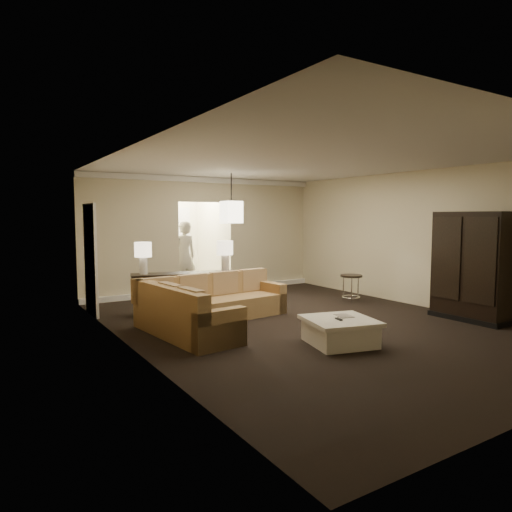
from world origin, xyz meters
TOP-DOWN VIEW (x-y plane):
  - ground at (0.00, 0.00)m, footprint 8.00×8.00m
  - wall_back at (0.00, 4.00)m, footprint 6.00×0.04m
  - wall_left at (-3.00, 0.00)m, footprint 0.04×8.00m
  - wall_right at (3.00, 0.00)m, footprint 0.04×8.00m
  - ceiling at (0.00, 0.00)m, footprint 6.00×8.00m
  - crown_molding at (0.00, 3.95)m, footprint 6.00×0.10m
  - baseboard at (0.00, 3.95)m, footprint 6.00×0.10m
  - side_door at (-2.97, 2.80)m, footprint 0.05×0.90m
  - foyer at (0.00, 5.34)m, footprint 1.44×2.02m
  - sectional_sofa at (-1.48, 0.86)m, footprint 2.83×2.38m
  - coffee_table at (-0.37, -1.20)m, footprint 1.14×1.14m
  - console_table at (-1.40, 2.00)m, footprint 2.08×0.94m
  - armoire at (2.69, -1.26)m, footprint 0.58×1.35m
  - drink_table at (2.11, 1.15)m, footprint 0.47×0.47m
  - table_lamp_left at (-2.16, 2.19)m, footprint 0.31×0.31m
  - table_lamp_right at (-0.64, 1.81)m, footprint 0.31×0.31m
  - pendant_light at (0.00, 2.70)m, footprint 0.38×0.38m
  - person at (-0.45, 4.30)m, footprint 0.73×0.51m

SIDE VIEW (x-z plane):
  - ground at x=0.00m, z-range 0.00..0.00m
  - baseboard at x=0.00m, z-range 0.00..0.12m
  - coffee_table at x=-0.37m, z-range 0.00..0.39m
  - sectional_sofa at x=-1.48m, z-range -0.08..0.74m
  - drink_table at x=2.11m, z-range 0.13..0.72m
  - console_table at x=-1.40m, z-range 0.07..0.86m
  - armoire at x=2.69m, z-range -0.04..1.90m
  - person at x=-0.45m, z-range 0.00..1.93m
  - side_door at x=-2.97m, z-range 0.00..2.10m
  - table_lamp_left at x=-2.16m, z-range 0.88..1.48m
  - table_lamp_right at x=-0.64m, z-range 0.88..1.48m
  - foyer at x=0.00m, z-range -0.10..2.70m
  - wall_back at x=0.00m, z-range 0.00..2.80m
  - wall_left at x=-3.00m, z-range 0.00..2.80m
  - wall_right at x=3.00m, z-range 0.00..2.80m
  - pendant_light at x=0.00m, z-range 1.41..2.50m
  - crown_molding at x=0.00m, z-range 2.67..2.79m
  - ceiling at x=0.00m, z-range 2.79..2.81m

